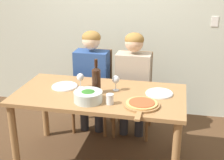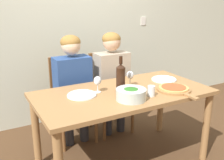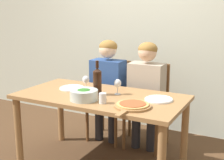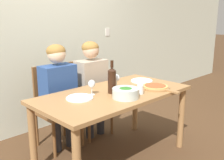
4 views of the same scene
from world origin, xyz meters
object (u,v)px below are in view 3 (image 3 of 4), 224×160
at_px(wine_bottle, 97,81).
at_px(water_tumbler, 103,98).
at_px(chair_right, 149,103).
at_px(chair_left, 112,98).
at_px(dinner_plate_left, 72,88).
at_px(pizza_on_board, 132,106).
at_px(person_woman, 107,82).
at_px(person_man, 146,86).
at_px(dinner_plate_right, 159,99).
at_px(wine_glass_right, 118,84).
at_px(wine_glass_left, 86,80).
at_px(broccoli_bowl, 84,95).

xyz_separation_m(wine_bottle, water_tumbler, (0.18, -0.22, -0.09)).
bearing_deg(chair_right, chair_left, 180.00).
relative_size(dinner_plate_left, pizza_on_board, 0.57).
xyz_separation_m(person_woman, dinner_plate_left, (-0.12, -0.54, 0.03)).
bearing_deg(dinner_plate_left, person_man, 41.65).
bearing_deg(dinner_plate_right, wine_glass_right, 179.39).
bearing_deg(pizza_on_board, wine_glass_left, 155.25).
relative_size(chair_right, wine_glass_right, 6.26).
xyz_separation_m(chair_left, wine_bottle, (0.22, -0.73, 0.39)).
height_order(dinner_plate_right, wine_glass_right, wine_glass_right).
height_order(person_woman, water_tumbler, person_woman).
bearing_deg(person_man, dinner_plate_right, -57.82).
height_order(broccoli_bowl, pizza_on_board, broccoli_bowl).
height_order(person_man, dinner_plate_left, person_man).
distance_m(chair_left, wine_glass_right, 0.82).
xyz_separation_m(wine_bottle, broccoli_bowl, (-0.02, -0.20, -0.09)).
distance_m(broccoli_bowl, wine_glass_right, 0.36).
height_order(wine_bottle, wine_glass_left, wine_bottle).
distance_m(chair_left, wine_glass_left, 0.73).
xyz_separation_m(chair_right, wine_glass_left, (-0.44, -0.64, 0.35)).
height_order(person_woman, dinner_plate_right, person_woman).
distance_m(wine_glass_right, water_tumbler, 0.32).
bearing_deg(person_woman, wine_glass_left, -85.80).
bearing_deg(pizza_on_board, broccoli_bowl, -179.75).
distance_m(pizza_on_board, wine_glass_left, 0.71).
bearing_deg(wine_bottle, person_man, 67.34).
relative_size(chair_left, chair_right, 1.00).
distance_m(dinner_plate_right, pizza_on_board, 0.33).
relative_size(dinner_plate_left, wine_glass_right, 1.70).
bearing_deg(broccoli_bowl, wine_glass_left, 119.06).
bearing_deg(water_tumbler, broccoli_bowl, 176.65).
xyz_separation_m(chair_right, dinner_plate_left, (-0.61, -0.65, 0.26)).
bearing_deg(broccoli_bowl, wine_bottle, 84.20).
bearing_deg(water_tumbler, dinner_plate_left, 150.77).
relative_size(wine_glass_left, wine_glass_right, 1.00).
bearing_deg(pizza_on_board, person_woman, 129.66).
relative_size(person_man, dinner_plate_left, 4.69).
height_order(chair_left, wine_glass_left, chair_left).
height_order(wine_bottle, wine_glass_right, wine_bottle).
height_order(person_woman, dinner_plate_left, person_woman).
height_order(person_woman, wine_bottle, person_woman).
bearing_deg(dinner_plate_right, water_tumbler, -142.22).
relative_size(chair_right, dinner_plate_left, 3.68).
relative_size(chair_left, dinner_plate_left, 3.68).
height_order(chair_left, wine_bottle, wine_bottle).
bearing_deg(wine_glass_left, broccoli_bowl, -60.94).
bearing_deg(dinner_plate_right, chair_left, 141.86).
relative_size(dinner_plate_left, wine_glass_left, 1.70).
height_order(dinner_plate_left, wine_glass_left, wine_glass_left).
bearing_deg(chair_left, wine_glass_left, -86.56).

